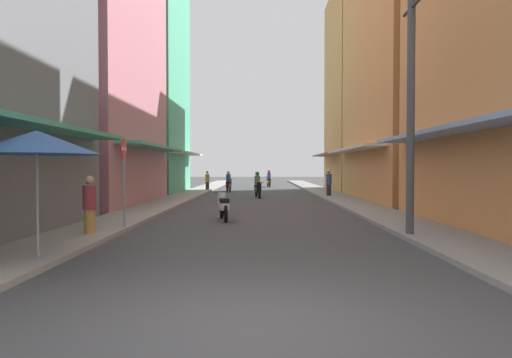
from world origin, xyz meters
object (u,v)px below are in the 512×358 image
motorbike_white (223,206)px  pedestrian_foreground (90,207)px  motorbike_black (258,186)px  pedestrian_crossing (329,181)px  motorbike_maroon (229,182)px  vendor_umbrella (37,143)px  street_sign_no_entry (124,171)px  utility_pole (411,109)px  pedestrian_far (207,181)px  motorbike_orange (269,180)px

motorbike_white → pedestrian_foreground: (-3.12, -3.94, 0.30)m
motorbike_white → pedestrian_foreground: pedestrian_foreground is taller
motorbike_black → pedestrian_crossing: pedestrian_crossing is taller
motorbike_white → pedestrian_foreground: bearing=-128.4°
motorbike_black → motorbike_maroon: size_ratio=0.99×
motorbike_black → vendor_umbrella: bearing=-102.4°
vendor_umbrella → street_sign_no_entry: bearing=85.8°
motorbike_maroon → utility_pole: bearing=-74.3°
motorbike_maroon → pedestrian_crossing: pedestrian_crossing is taller
utility_pole → pedestrian_foreground: bearing=-179.9°
motorbike_black → motorbike_maroon: (-2.20, 6.59, 0.00)m
motorbike_white → street_sign_no_entry: bearing=-134.9°
motorbike_maroon → utility_pole: utility_pole is taller
motorbike_black → pedestrian_foreground: (-4.24, -15.42, 0.09)m
motorbike_white → pedestrian_crossing: 12.90m
motorbike_white → utility_pole: 7.03m
pedestrian_far → street_sign_no_entry: (0.19, -21.87, 0.94)m
utility_pole → motorbike_orange: bearing=95.8°
pedestrian_foreground → street_sign_no_entry: size_ratio=0.60×
motorbike_orange → pedestrian_crossing: pedestrian_crossing is taller
motorbike_white → vendor_umbrella: 7.81m
pedestrian_foreground → motorbike_orange: bearing=80.3°
utility_pole → street_sign_no_entry: 8.00m
motorbike_white → pedestrian_far: 19.44m
vendor_umbrella → utility_pole: 8.68m
motorbike_black → motorbike_maroon: bearing=108.5°
pedestrian_far → pedestrian_foreground: (-0.31, -23.17, 0.02)m
utility_pole → street_sign_no_entry: utility_pole is taller
pedestrian_foreground → motorbike_white: bearing=51.6°
motorbike_orange → motorbike_maroon: same height
motorbike_white → motorbike_black: bearing=84.5°
motorbike_white → motorbike_orange: motorbike_orange is taller
pedestrian_crossing → pedestrian_foreground: 17.82m
motorbike_black → motorbike_orange: bearing=86.4°
motorbike_black → pedestrian_far: size_ratio=1.15×
pedestrian_far → utility_pole: utility_pole is taller
pedestrian_crossing → pedestrian_far: size_ratio=1.12×
pedestrian_far → utility_pole: (7.92, -23.16, 2.53)m
pedestrian_foreground → pedestrian_far: bearing=89.2°
motorbike_maroon → motorbike_black: bearing=-71.5°
pedestrian_crossing → motorbike_white: bearing=-114.7°
motorbike_maroon → utility_pole: size_ratio=0.28×
motorbike_orange → street_sign_no_entry: street_sign_no_entry is taller
pedestrian_far → utility_pole: bearing=-71.1°
motorbike_black → motorbike_maroon: same height
motorbike_maroon → pedestrian_crossing: bearing=-44.5°
motorbike_black → street_sign_no_entry: size_ratio=0.68×
pedestrian_crossing → vendor_umbrella: vendor_umbrella is taller
vendor_umbrella → motorbike_white: bearing=67.2°
motorbike_black → motorbike_maroon: 6.95m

